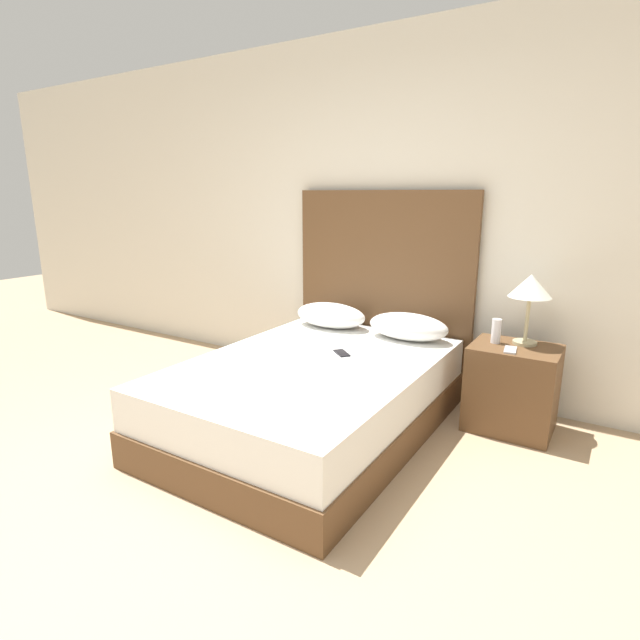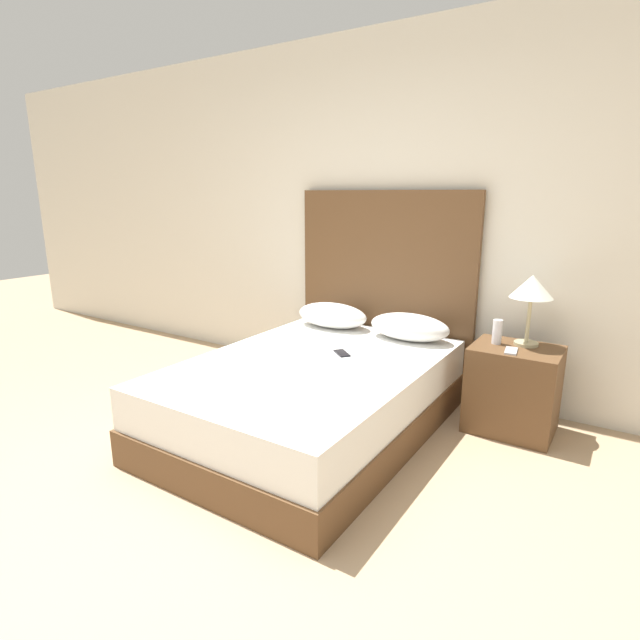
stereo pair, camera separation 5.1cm
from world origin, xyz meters
name	(u,v)px [view 2 (the right image)]	position (x,y,z in m)	size (l,w,h in m)	color
ground_plane	(112,578)	(0.00, 0.00, 0.00)	(16.00, 16.00, 0.00)	tan
wall_back	(396,216)	(0.00, 2.64, 1.35)	(10.00, 0.06, 2.70)	silver
bed	(312,396)	(-0.05, 1.54, 0.24)	(1.40, 2.00, 0.48)	brown
headboard	(383,290)	(-0.05, 2.56, 0.77)	(1.47, 0.05, 1.54)	brown
pillow_left	(332,315)	(-0.38, 2.33, 0.57)	(0.60, 0.33, 0.19)	white
pillow_right	(409,327)	(0.28, 2.33, 0.57)	(0.60, 0.33, 0.19)	white
phone_on_bed	(342,353)	(0.04, 1.77, 0.48)	(0.16, 0.15, 0.01)	black
nightstand	(513,389)	(1.05, 2.25, 0.28)	(0.54, 0.43, 0.57)	brown
table_lamp	(532,289)	(1.08, 2.34, 0.93)	(0.26, 0.26, 0.46)	tan
phone_on_nightstand	(511,351)	(1.03, 2.14, 0.57)	(0.09, 0.16, 0.01)	#B7B7BC
toiletry_bottle	(497,332)	(0.91, 2.26, 0.65)	(0.06, 0.06, 0.16)	silver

